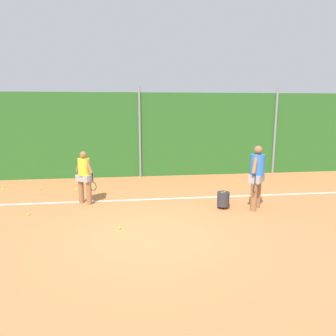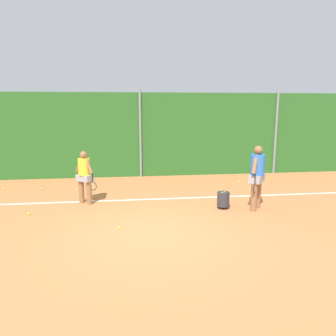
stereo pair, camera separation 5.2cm
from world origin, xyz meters
TOP-DOWN VIEW (x-y plane):
  - ground_plane at (0.00, 1.92)m, footprint 31.89×31.89m
  - hedge_fence_backdrop at (0.00, 6.52)m, footprint 20.73×0.25m
  - fence_post_center at (0.00, 6.34)m, footprint 0.10×0.10m
  - fence_post_right at (5.98, 6.34)m, footprint 0.10×0.10m
  - court_baseline_paint at (0.00, 2.91)m, footprint 15.15×0.10m
  - player_foreground_near at (3.16, 1.52)m, footprint 0.60×0.71m
  - player_midcourt at (-1.86, 2.72)m, footprint 0.67×0.51m
  - ball_hopper at (2.24, 1.71)m, footprint 0.36×0.36m
  - tennis_ball_0 at (-2.40, 4.38)m, footprint 0.07×0.07m
  - tennis_ball_1 at (-5.02, 4.74)m, footprint 0.07×0.07m
  - tennis_ball_2 at (3.85, 4.82)m, footprint 0.07×0.07m
  - tennis_ball_5 at (-0.78, 0.47)m, footprint 0.07×0.07m
  - tennis_ball_6 at (-3.30, 1.82)m, footprint 0.07×0.07m
  - tennis_ball_7 at (-3.71, 4.62)m, footprint 0.07×0.07m

SIDE VIEW (x-z plane):
  - ground_plane at x=0.00m, z-range 0.00..0.00m
  - court_baseline_paint at x=0.00m, z-range 0.00..0.01m
  - tennis_ball_0 at x=-2.40m, z-range 0.00..0.07m
  - tennis_ball_1 at x=-5.02m, z-range 0.00..0.07m
  - tennis_ball_2 at x=3.85m, z-range 0.00..0.07m
  - tennis_ball_5 at x=-0.78m, z-range 0.00..0.07m
  - tennis_ball_6 at x=-3.30m, z-range 0.00..0.07m
  - tennis_ball_7 at x=-3.71m, z-range 0.00..0.07m
  - ball_hopper at x=2.24m, z-range 0.03..0.55m
  - player_midcourt at x=-1.86m, z-range 0.10..1.74m
  - player_foreground_near at x=3.16m, z-range 0.11..1.99m
  - hedge_fence_backdrop at x=0.00m, z-range 0.00..3.54m
  - fence_post_center at x=0.00m, z-range 0.00..3.76m
  - fence_post_right at x=5.98m, z-range 0.00..3.76m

